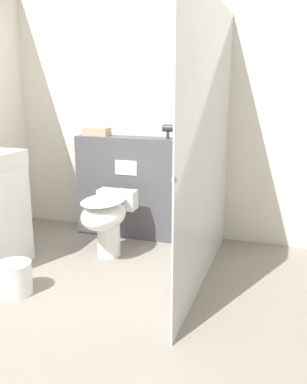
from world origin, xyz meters
name	(u,v)px	position (x,y,z in m)	size (l,w,h in m)	color
ground_plane	(43,343)	(0.00, 0.00, 0.00)	(12.00, 12.00, 0.00)	gray
wall_back	(154,110)	(0.00, 2.12, 1.25)	(8.00, 0.06, 2.50)	silver
partition_panel	(130,187)	(-0.18, 1.91, 0.50)	(1.09, 0.23, 1.00)	#4C4C51
shower_glass	(208,148)	(0.73, 1.15, 1.05)	(0.04, 1.88, 2.09)	silver
toilet	(107,217)	(-0.18, 1.33, 0.37)	(0.36, 0.64, 0.55)	white
hair_drier	(172,129)	(0.25, 1.89, 1.10)	(0.19, 0.07, 0.13)	#2D2D33
folded_towel	(97,132)	(-0.53, 1.92, 1.04)	(0.25, 0.14, 0.08)	tan
waste_bin	(15,278)	(-0.54, 0.48, 0.12)	(0.25, 0.25, 0.24)	silver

